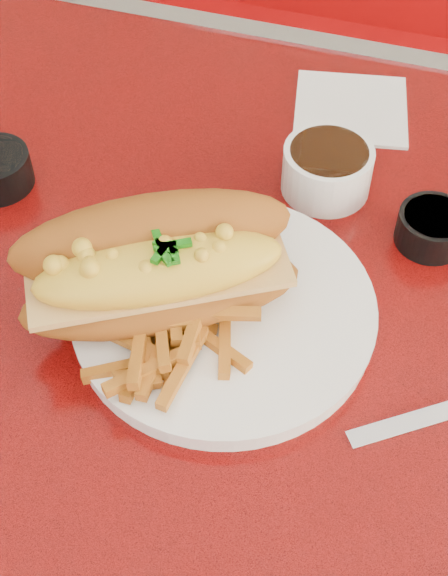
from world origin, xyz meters
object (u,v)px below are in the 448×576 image
(booth_bench_far, at_px, (372,149))
(sauce_cup_right, at_px, (432,227))
(diner_table, at_px, (262,419))
(mac_hoagie, at_px, (157,266))
(gravy_ramekin, at_px, (327,168))
(dinner_plate, at_px, (224,311))
(fork, at_px, (297,308))

(booth_bench_far, xyz_separation_m, sauce_cup_right, (0.11, -0.68, 0.50))
(diner_table, relative_size, mac_hoagie, 4.99)
(booth_bench_far, relative_size, mac_hoagie, 4.86)
(gravy_ramekin, bearing_deg, booth_bench_far, 90.76)
(dinner_plate, xyz_separation_m, mac_hoagie, (-0.05, -0.01, 0.05))
(dinner_plate, relative_size, fork, 2.52)
(fork, xyz_separation_m, sauce_cup_right, (0.09, 0.12, -0.00))
(diner_table, height_order, fork, fork)
(diner_table, bearing_deg, mac_hoagie, -167.16)
(diner_table, height_order, mac_hoagie, mac_hoagie)
(mac_hoagie, relative_size, fork, 1.90)
(gravy_ramekin, bearing_deg, sauce_cup_right, -19.99)
(fork, distance_m, sauce_cup_right, 0.15)
(booth_bench_far, relative_size, dinner_plate, 3.67)
(mac_hoagie, bearing_deg, dinner_plate, -19.69)
(mac_hoagie, distance_m, fork, 0.12)
(booth_bench_far, relative_size, gravy_ramekin, 11.84)
(booth_bench_far, xyz_separation_m, dinner_plate, (-0.04, -0.82, 0.49))
(diner_table, relative_size, fork, 9.49)
(booth_bench_far, height_order, mac_hoagie, booth_bench_far)
(dinner_plate, bearing_deg, booth_bench_far, 87.52)
(mac_hoagie, distance_m, gravy_ramekin, 0.21)
(diner_table, distance_m, sauce_cup_right, 0.25)
(dinner_plate, xyz_separation_m, sauce_cup_right, (0.15, 0.14, 0.01))
(dinner_plate, distance_m, gravy_ramekin, 0.18)
(diner_table, bearing_deg, sauce_cup_right, 48.96)
(booth_bench_far, bearing_deg, fork, -88.45)
(mac_hoagie, bearing_deg, booth_bench_far, 53.82)
(mac_hoagie, bearing_deg, diner_table, -17.38)
(diner_table, xyz_separation_m, dinner_plate, (-0.04, -0.01, 0.17))
(fork, bearing_deg, mac_hoagie, 88.51)
(diner_table, distance_m, fork, 0.18)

